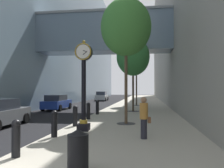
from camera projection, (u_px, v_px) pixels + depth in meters
ground_plane at (114, 105)px, 31.69m from camera, size 110.00×110.00×0.00m
sidewalk_right at (140, 103)px, 34.17m from camera, size 6.80×80.00×0.14m
building_block_left at (45, 22)px, 36.39m from camera, size 22.81×80.00×25.21m
building_block_right at (196, 10)px, 33.31m from camera, size 9.00×80.00×26.51m
street_clock at (84, 81)px, 11.51m from camera, size 0.84×0.55×4.42m
bollard_nearest at (16, 137)px, 7.02m from camera, size 0.27×0.27×1.12m
bollard_second at (54, 123)px, 9.96m from camera, size 0.27×0.27×1.12m
bollard_third at (75, 115)px, 12.89m from camera, size 0.27×0.27×1.12m
bollard_fourth at (88, 110)px, 15.82m from camera, size 0.27×0.27×1.12m
bollard_fifth at (97, 107)px, 18.76m from camera, size 0.27×0.27×1.12m
street_tree_near at (126, 27)px, 13.85m from camera, size 2.96×2.96×7.37m
street_tree_mid_near at (133, 57)px, 21.37m from camera, size 3.00×3.00×6.67m
street_tree_mid_far at (136, 61)px, 28.91m from camera, size 2.81×2.81×7.10m
trash_bin at (78, 150)px, 5.79m from camera, size 0.53×0.53×1.05m
pedestrian_walking at (144, 117)px, 9.63m from camera, size 0.47×0.37×1.70m
car_silver_near at (102, 96)px, 42.76m from camera, size 2.13×4.44×1.70m
car_blue_far at (57, 102)px, 24.32m from camera, size 1.99×4.39×1.55m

